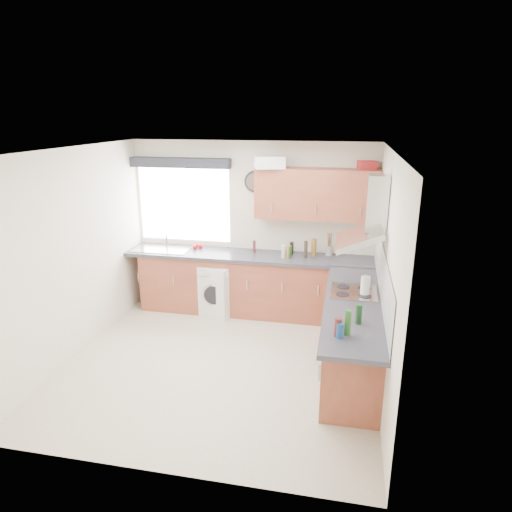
% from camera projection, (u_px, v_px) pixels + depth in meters
% --- Properties ---
extents(ground_plane, '(3.60, 3.60, 0.00)m').
position_uv_depth(ground_plane, '(222.00, 363.00, 5.48)').
color(ground_plane, beige).
extents(ceiling, '(3.60, 3.60, 0.02)m').
position_uv_depth(ceiling, '(216.00, 150.00, 4.73)').
color(ceiling, white).
rests_on(ceiling, wall_back).
extents(wall_back, '(3.60, 0.02, 2.50)m').
position_uv_depth(wall_back, '(252.00, 227.00, 6.79)').
color(wall_back, silver).
rests_on(wall_back, ground_plane).
extents(wall_front, '(3.60, 0.02, 2.50)m').
position_uv_depth(wall_front, '(153.00, 338.00, 3.42)').
color(wall_front, silver).
rests_on(wall_front, ground_plane).
extents(wall_left, '(0.02, 3.60, 2.50)m').
position_uv_depth(wall_left, '(74.00, 255.00, 5.45)').
color(wall_left, silver).
rests_on(wall_left, ground_plane).
extents(wall_right, '(0.02, 3.60, 2.50)m').
position_uv_depth(wall_right, '(385.00, 275.00, 4.77)').
color(wall_right, silver).
rests_on(wall_right, ground_plane).
extents(window, '(1.40, 0.02, 1.10)m').
position_uv_depth(window, '(184.00, 204.00, 6.89)').
color(window, white).
rests_on(window, wall_back).
extents(window_blind, '(1.50, 0.18, 0.14)m').
position_uv_depth(window_blind, '(180.00, 163.00, 6.62)').
color(window_blind, '#202129').
rests_on(window_blind, wall_back).
extents(splashback, '(0.01, 3.00, 0.54)m').
position_uv_depth(splashback, '(382.00, 272.00, 5.07)').
color(splashback, white).
rests_on(splashback, wall_right).
extents(base_cab_back, '(3.00, 0.58, 0.86)m').
position_uv_depth(base_cab_back, '(242.00, 285.00, 6.78)').
color(base_cab_back, brown).
rests_on(base_cab_back, ground_plane).
extents(base_cab_corner, '(0.60, 0.60, 0.86)m').
position_uv_depth(base_cab_corner, '(351.00, 293.00, 6.47)').
color(base_cab_corner, brown).
rests_on(base_cab_corner, ground_plane).
extents(base_cab_right, '(0.58, 2.10, 0.86)m').
position_uv_depth(base_cab_right, '(352.00, 336.00, 5.21)').
color(base_cab_right, brown).
rests_on(base_cab_right, ground_plane).
extents(worktop_back, '(3.60, 0.62, 0.05)m').
position_uv_depth(worktop_back, '(248.00, 256.00, 6.62)').
color(worktop_back, '#2D2C34').
rests_on(worktop_back, base_cab_back).
extents(worktop_right, '(0.62, 2.42, 0.05)m').
position_uv_depth(worktop_right, '(353.00, 305.00, 4.93)').
color(worktop_right, '#2D2C34').
rests_on(worktop_right, base_cab_right).
extents(sink, '(0.84, 0.46, 0.10)m').
position_uv_depth(sink, '(162.00, 247.00, 6.85)').
color(sink, '#AAABAC').
rests_on(sink, worktop_back).
extents(oven, '(0.56, 0.58, 0.85)m').
position_uv_depth(oven, '(351.00, 331.00, 5.35)').
color(oven, black).
rests_on(oven, ground_plane).
extents(hob_plate, '(0.52, 0.52, 0.01)m').
position_uv_depth(hob_plate, '(354.00, 292.00, 5.20)').
color(hob_plate, '#AAABAC').
rests_on(hob_plate, worktop_right).
extents(extractor_hood, '(0.52, 0.78, 0.66)m').
position_uv_depth(extractor_hood, '(368.00, 219.00, 4.93)').
color(extractor_hood, '#AAABAC').
rests_on(extractor_hood, wall_right).
extents(upper_cabinets, '(1.70, 0.35, 0.70)m').
position_uv_depth(upper_cabinets, '(317.00, 194.00, 6.28)').
color(upper_cabinets, brown).
rests_on(upper_cabinets, wall_back).
extents(washing_machine, '(0.65, 0.63, 0.76)m').
position_uv_depth(washing_machine, '(218.00, 289.00, 6.76)').
color(washing_machine, white).
rests_on(washing_machine, ground_plane).
extents(wall_clock, '(0.32, 0.04, 0.32)m').
position_uv_depth(wall_clock, '(255.00, 182.00, 6.54)').
color(wall_clock, '#202129').
rests_on(wall_clock, wall_back).
extents(casserole, '(0.46, 0.40, 0.16)m').
position_uv_depth(casserole, '(269.00, 162.00, 6.18)').
color(casserole, white).
rests_on(casserole, upper_cabinets).
extents(storage_box, '(0.27, 0.24, 0.11)m').
position_uv_depth(storage_box, '(367.00, 165.00, 6.13)').
color(storage_box, red).
rests_on(storage_box, upper_cabinets).
extents(utensil_pot, '(0.11, 0.11, 0.13)m').
position_uv_depth(utensil_pot, '(329.00, 251.00, 6.56)').
color(utensil_pot, gray).
rests_on(utensil_pot, worktop_back).
extents(kitchen_roll, '(0.11, 0.11, 0.22)m').
position_uv_depth(kitchen_roll, '(365.00, 286.00, 5.09)').
color(kitchen_roll, white).
rests_on(kitchen_roll, worktop_right).
extents(tomato_cluster, '(0.16, 0.16, 0.07)m').
position_uv_depth(tomato_cluster, '(197.00, 246.00, 6.90)').
color(tomato_cluster, red).
rests_on(tomato_cluster, worktop_back).
extents(jar_0, '(0.06, 0.06, 0.17)m').
position_uv_depth(jar_0, '(292.00, 248.00, 6.64)').
color(jar_0, black).
rests_on(jar_0, worktop_back).
extents(jar_1, '(0.05, 0.05, 0.24)m').
position_uv_depth(jar_1, '(306.00, 250.00, 6.42)').
color(jar_1, '#30261B').
rests_on(jar_1, worktop_back).
extents(jar_2, '(0.07, 0.07, 0.25)m').
position_uv_depth(jar_2, '(314.00, 248.00, 6.50)').
color(jar_2, brown).
rests_on(jar_2, worktop_back).
extents(jar_3, '(0.04, 0.04, 0.18)m').
position_uv_depth(jar_3, '(254.00, 246.00, 6.68)').
color(jar_3, '#571F22').
rests_on(jar_3, worktop_back).
extents(jar_4, '(0.04, 0.04, 0.18)m').
position_uv_depth(jar_4, '(288.00, 253.00, 6.39)').
color(jar_4, olive).
rests_on(jar_4, worktop_back).
extents(jar_5, '(0.07, 0.07, 0.18)m').
position_uv_depth(jar_5, '(284.00, 252.00, 6.43)').
color(jar_5, '#BCB2A1').
rests_on(jar_5, worktop_back).
extents(jar_6, '(0.05, 0.05, 0.15)m').
position_uv_depth(jar_6, '(290.00, 251.00, 6.53)').
color(jar_6, '#22561E').
rests_on(jar_6, worktop_back).
extents(bottle_0, '(0.07, 0.07, 0.14)m').
position_uv_depth(bottle_0, '(340.00, 330.00, 4.14)').
color(bottle_0, navy).
rests_on(bottle_0, worktop_right).
extents(bottle_1, '(0.06, 0.06, 0.20)m').
position_uv_depth(bottle_1, '(359.00, 314.00, 4.41)').
color(bottle_1, '#133617').
rests_on(bottle_1, worktop_right).
extents(bottle_2, '(0.06, 0.06, 0.25)m').
position_uv_depth(bottle_2, '(348.00, 323.00, 4.17)').
color(bottle_2, '#25571F').
rests_on(bottle_2, worktop_right).
extents(bottle_3, '(0.07, 0.07, 0.18)m').
position_uv_depth(bottle_3, '(338.00, 327.00, 4.16)').
color(bottle_3, '#4A1A1B').
rests_on(bottle_3, worktop_right).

